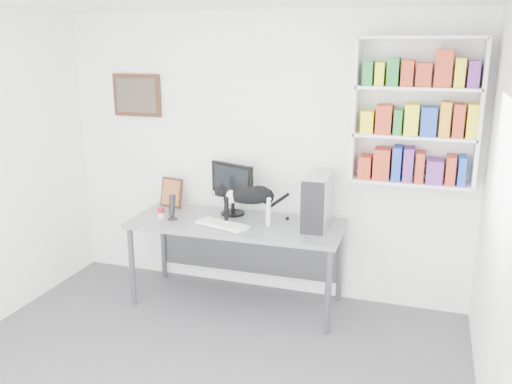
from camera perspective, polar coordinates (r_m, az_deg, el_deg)
room at (r=3.43m, az=-9.61°, el=-2.80°), size 4.01×4.01×2.70m
bookshelf at (r=4.75m, az=16.47°, el=8.07°), size 1.03×0.28×1.24m
wall_art at (r=5.63m, az=-12.42°, el=9.92°), size 0.52×0.04×0.42m
desk at (r=5.14m, az=-2.05°, el=-7.47°), size 1.97×0.80×0.81m
monitor at (r=5.15m, az=-2.48°, el=0.37°), size 0.53×0.38×0.51m
keyboard at (r=4.88m, az=-3.56°, el=-3.44°), size 0.51×0.31×0.04m
pc_tower at (r=4.82m, az=6.43°, el=-0.95°), size 0.23×0.49×0.48m
speaker at (r=5.09m, az=-8.83°, el=-1.54°), size 0.12×0.12×0.25m
leaning_print at (r=5.49m, az=-8.87°, el=0.02°), size 0.26×0.14×0.30m
soup_can at (r=5.18m, az=-9.95°, el=-2.16°), size 0.08×0.08×0.09m
cat at (r=4.84m, az=-0.73°, el=-1.43°), size 0.63×0.36×0.38m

